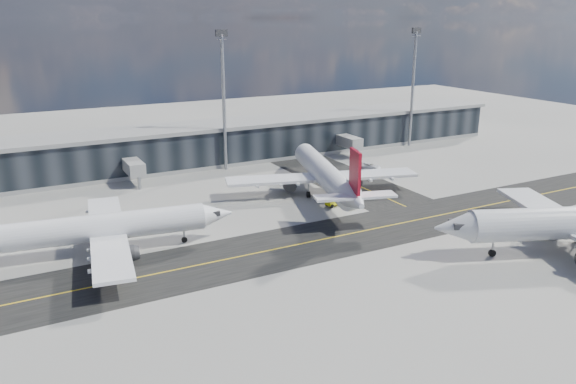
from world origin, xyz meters
name	(u,v)px	position (x,y,z in m)	size (l,w,h in m)	color
ground	(352,246)	(0.00, 0.00, 0.00)	(300.00, 300.00, 0.00)	gray
taxiway_lanes	(335,219)	(3.91, 10.74, 0.01)	(180.00, 63.00, 0.03)	black
terminal_concourse	(214,144)	(0.04, 54.93, 4.09)	(152.00, 19.80, 8.80)	black
floodlight_masts	(224,96)	(0.00, 48.00, 15.61)	(102.50, 0.70, 28.90)	gray
airliner_af	(96,229)	(-32.53, 14.06, 3.71)	(37.91, 32.44, 11.23)	white
airliner_redtail	(325,174)	(8.87, 21.98, 4.09)	(35.43, 41.12, 12.40)	white
baggage_tug	(335,201)	(7.47, 16.25, 0.92)	(3.14, 1.95, 1.84)	#FFF90D
service_van	(370,166)	(27.24, 33.38, 0.67)	(2.23, 4.84, 1.34)	white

